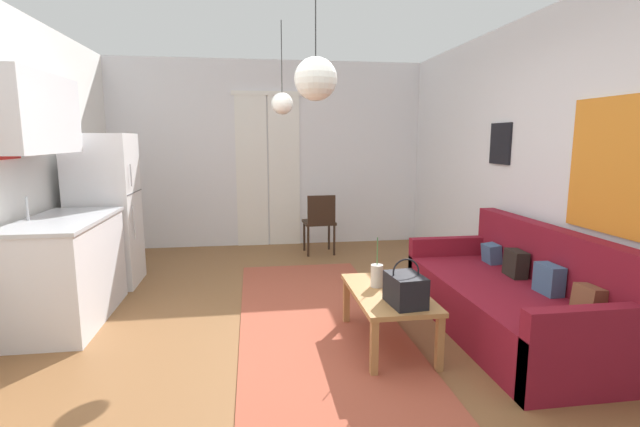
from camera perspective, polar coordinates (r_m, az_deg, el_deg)
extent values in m
cube|color=brown|center=(3.70, -3.58, -16.93)|extent=(5.10, 7.62, 0.10)
cube|color=silver|center=(6.88, -6.26, 7.28)|extent=(4.70, 0.10, 2.69)
cube|color=white|center=(6.82, -8.45, 5.11)|extent=(0.46, 0.02, 2.19)
cube|color=white|center=(6.84, -4.46, 5.20)|extent=(0.46, 0.02, 2.19)
cube|color=white|center=(6.84, -6.63, 14.62)|extent=(1.01, 0.03, 0.06)
cube|color=silver|center=(4.19, 29.44, 4.86)|extent=(0.10, 7.22, 2.69)
cube|color=orange|center=(3.79, 33.13, 4.92)|extent=(0.02, 0.94, 0.96)
cube|color=black|center=(5.06, 21.49, 8.07)|extent=(0.02, 0.37, 0.41)
cube|color=red|center=(4.59, -34.29, 8.10)|extent=(0.02, 0.32, 0.40)
cube|color=#9E4733|center=(4.12, -0.21, -13.25)|extent=(1.34, 3.58, 0.01)
cube|color=maroon|center=(4.10, 21.74, -11.00)|extent=(0.89, 2.07, 0.41)
cube|color=maroon|center=(4.23, 26.33, -7.38)|extent=(0.15, 2.07, 0.88)
cube|color=maroon|center=(3.33, 30.57, -14.80)|extent=(0.89, 0.11, 0.60)
cube|color=maroon|center=(4.90, 16.06, -6.27)|extent=(0.89, 0.11, 0.60)
cube|color=brown|center=(3.63, 30.39, -9.24)|extent=(0.16, 0.20, 0.20)
cube|color=#3D5B7F|center=(3.93, 26.54, -7.31)|extent=(0.13, 0.23, 0.23)
cube|color=black|center=(4.29, 23.12, -5.73)|extent=(0.14, 0.23, 0.23)
cube|color=#3D5B7F|center=(4.66, 20.52, -4.69)|extent=(0.14, 0.18, 0.19)
cube|color=#A87542|center=(3.61, 8.47, -9.77)|extent=(0.54, 1.00, 0.04)
cube|color=#A87542|center=(3.23, 6.73, -16.25)|extent=(0.05, 0.05, 0.39)
cube|color=#A87542|center=(3.37, 14.62, -15.35)|extent=(0.05, 0.05, 0.39)
cube|color=#A87542|center=(4.05, 3.30, -10.76)|extent=(0.05, 0.05, 0.39)
cube|color=#A87542|center=(4.16, 9.64, -10.31)|extent=(0.05, 0.05, 0.39)
cylinder|color=beige|center=(3.67, 7.06, -7.68)|extent=(0.10, 0.10, 0.18)
cylinder|color=#477F42|center=(3.62, 7.13, -4.67)|extent=(0.01, 0.01, 0.22)
cube|color=black|center=(3.32, 10.55, -9.29)|extent=(0.25, 0.33, 0.22)
torus|color=black|center=(3.28, 10.62, -7.15)|extent=(0.19, 0.01, 0.19)
cube|color=white|center=(5.44, -25.13, 0.33)|extent=(0.63, 0.63, 1.64)
cube|color=#4C4C51|center=(5.33, -22.01, 2.46)|extent=(0.01, 0.61, 0.01)
cylinder|color=#B7BABF|center=(5.14, -22.42, 4.41)|extent=(0.02, 0.02, 0.23)
cylinder|color=#B7BABF|center=(5.20, -22.08, -0.98)|extent=(0.02, 0.02, 0.36)
cube|color=silver|center=(4.57, -28.84, -6.36)|extent=(0.61, 1.30, 0.88)
cube|color=#B7BABF|center=(4.48, -29.30, -0.74)|extent=(0.64, 1.33, 0.03)
cube|color=#999BA0|center=(4.44, -29.48, -1.43)|extent=(0.36, 0.40, 0.10)
cylinder|color=#B7BABF|center=(4.51, -32.58, 0.52)|extent=(0.02, 0.02, 0.20)
cube|color=silver|center=(4.49, -32.00, 10.47)|extent=(0.32, 1.17, 0.65)
cylinder|color=black|center=(6.60, 1.12, -2.68)|extent=(0.03, 0.03, 0.42)
cylinder|color=black|center=(6.54, -1.97, -2.80)|extent=(0.03, 0.03, 0.42)
cylinder|color=black|center=(6.28, 1.77, -3.31)|extent=(0.03, 0.03, 0.42)
cylinder|color=black|center=(6.21, -1.47, -3.45)|extent=(0.03, 0.03, 0.42)
cube|color=black|center=(6.36, -0.14, -1.10)|extent=(0.44, 0.42, 0.04)
cube|color=black|center=(6.15, 0.18, 0.47)|extent=(0.38, 0.05, 0.39)
cylinder|color=black|center=(3.12, -0.55, 24.33)|extent=(0.01, 0.01, 0.60)
sphere|color=white|center=(3.04, -0.54, 16.35)|extent=(0.28, 0.28, 0.28)
cylinder|color=black|center=(4.67, -4.79, 18.84)|extent=(0.01, 0.01, 0.67)
sphere|color=white|center=(4.61, -4.72, 13.44)|extent=(0.21, 0.21, 0.21)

